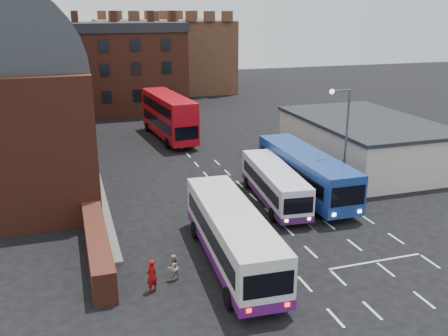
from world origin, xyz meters
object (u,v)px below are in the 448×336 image
object	(u,v)px
bus_blue	(305,170)
bus_red_double	(169,116)
bus_white_inbound	(274,182)
pedestrian_red	(152,276)
pedestrian_beige	(173,267)
bus_white_outbound	(232,233)
street_lamp	(343,133)

from	to	relation	value
bus_blue	bus_red_double	distance (m)	21.62
bus_white_inbound	pedestrian_red	size ratio (longest dim) A/B	5.74
pedestrian_red	pedestrian_beige	bearing A→B (deg)	-176.51
pedestrian_red	pedestrian_beige	world-z (taller)	pedestrian_red
pedestrian_beige	bus_white_outbound	bearing A→B (deg)	170.14
bus_white_inbound	street_lamp	xyz separation A→B (m)	(5.26, -0.43, 3.45)
bus_red_double	street_lamp	bearing A→B (deg)	106.64
bus_red_double	street_lamp	distance (m)	23.69
bus_blue	street_lamp	xyz separation A→B (m)	(2.31, -1.25, 3.07)
bus_red_double	pedestrian_red	world-z (taller)	bus_red_double
bus_white_outbound	street_lamp	world-z (taller)	street_lamp
bus_white_outbound	pedestrian_red	xyz separation A→B (m)	(-4.86, -1.53, -1.04)
street_lamp	pedestrian_beige	xyz separation A→B (m)	(-14.82, -8.22, -4.35)
bus_white_inbound	bus_red_double	bearing A→B (deg)	-75.24
pedestrian_red	street_lamp	bearing A→B (deg)	-179.92
pedestrian_beige	bus_blue	bearing A→B (deg)	-163.75
bus_white_inbound	bus_red_double	xyz separation A→B (m)	(-3.48, 21.45, 0.98)
bus_blue	street_lamp	size ratio (longest dim) A/B	1.48
bus_white_inbound	street_lamp	world-z (taller)	street_lamp
bus_white_inbound	bus_blue	size ratio (longest dim) A/B	0.83
bus_blue	pedestrian_red	size ratio (longest dim) A/B	6.96
pedestrian_beige	pedestrian_red	bearing A→B (deg)	11.88
bus_red_double	pedestrian_beige	world-z (taller)	bus_red_double
pedestrian_red	pedestrian_beige	distance (m)	1.56
pedestrian_beige	bus_white_inbound	bearing A→B (deg)	-158.74
bus_blue	street_lamp	bearing A→B (deg)	151.92
bus_white_outbound	bus_blue	xyz separation A→B (m)	(8.96, 8.78, 0.07)
bus_white_inbound	pedestrian_beige	world-z (taller)	bus_white_inbound
street_lamp	pedestrian_red	xyz separation A→B (m)	(-16.13, -9.06, -4.18)
pedestrian_red	pedestrian_beige	size ratio (longest dim) A/B	1.24
bus_red_double	pedestrian_red	distance (m)	31.85
bus_white_outbound	bus_blue	world-z (taller)	bus_blue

